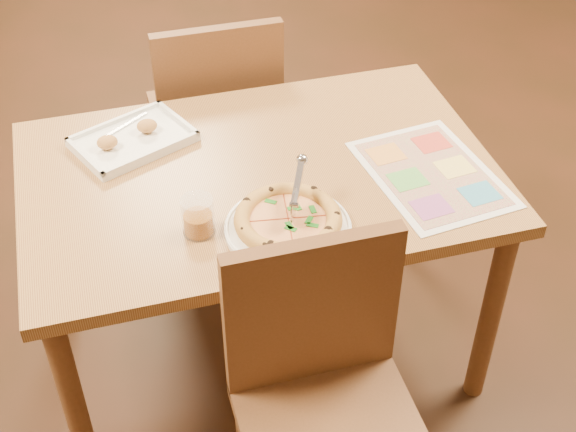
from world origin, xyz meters
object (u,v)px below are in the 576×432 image
object	(u,v)px
chair_near	(323,373)
chair_far	(217,104)
appetizer_tray	(132,140)
pizza	(288,220)
dining_table	(259,195)
plate	(288,229)
pizza_cutter	(297,190)
glass_tumbler	(198,218)
menu	(431,174)

from	to	relation	value
chair_near	chair_far	distance (m)	1.20
appetizer_tray	pizza	bearing A→B (deg)	-55.44
dining_table	plate	size ratio (longest dim) A/B	4.06
plate	appetizer_tray	distance (m)	0.59
dining_table	pizza_cutter	size ratio (longest dim) A/B	8.07
chair_near	pizza_cutter	xyz separation A→B (m)	(0.04, 0.38, 0.25)
chair_far	pizza	world-z (taller)	chair_far
chair_far	plate	world-z (taller)	chair_far
chair_near	glass_tumbler	xyz separation A→B (m)	(-0.21, 0.39, 0.20)
chair_near	appetizer_tray	xyz separation A→B (m)	(-0.32, 0.82, 0.17)
chair_near	appetizer_tray	distance (m)	0.90
dining_table	appetizer_tray	size ratio (longest dim) A/B	3.43
appetizer_tray	glass_tumbler	size ratio (longest dim) A/B	3.68
dining_table	glass_tumbler	size ratio (longest dim) A/B	12.61
chair_near	menu	world-z (taller)	chair_near
chair_far	glass_tumbler	distance (m)	0.86
appetizer_tray	glass_tumbler	xyz separation A→B (m)	(0.11, -0.43, 0.03)
menu	glass_tumbler	bearing A→B (deg)	-174.71
dining_table	pizza	bearing A→B (deg)	-87.04
plate	menu	size ratio (longest dim) A/B	0.72
plate	glass_tumbler	bearing A→B (deg)	164.95
chair_near	appetizer_tray	bearing A→B (deg)	111.02
glass_tumbler	menu	bearing A→B (deg)	5.29
pizza	glass_tumbler	xyz separation A→B (m)	(-0.22, 0.05, 0.01)
pizza_cutter	chair_far	bearing A→B (deg)	28.56
chair_far	glass_tumbler	xyz separation A→B (m)	(-0.21, -0.81, 0.20)
dining_table	pizza_cutter	distance (m)	0.29
pizza_cutter	glass_tumbler	distance (m)	0.26
plate	dining_table	bearing A→B (deg)	92.32
chair_near	pizza_cutter	bearing A→B (deg)	83.26
chair_near	dining_table	bearing A→B (deg)	90.00
chair_far	appetizer_tray	xyz separation A→B (m)	(-0.32, -0.38, 0.17)
dining_table	glass_tumbler	distance (m)	0.32
glass_tumbler	menu	distance (m)	0.66
pizza_cutter	glass_tumbler	size ratio (longest dim) A/B	1.56
glass_tumbler	chair_near	bearing A→B (deg)	-62.53
plate	pizza	distance (m)	0.02
pizza_cutter	menu	xyz separation A→B (m)	(0.41, 0.08, -0.09)
pizza_cutter	appetizer_tray	distance (m)	0.58
plate	pizza_cutter	bearing A→B (deg)	50.26
pizza	glass_tumbler	size ratio (longest dim) A/B	2.65
chair_near	glass_tumbler	size ratio (longest dim) A/B	4.56
appetizer_tray	glass_tumbler	bearing A→B (deg)	-75.45
plate	menu	bearing A→B (deg)	15.05
dining_table	plate	bearing A→B (deg)	-87.68
chair_far	glass_tumbler	bearing A→B (deg)	75.76
pizza	pizza_cutter	xyz separation A→B (m)	(0.03, 0.03, 0.06)
chair_far	glass_tumbler	size ratio (longest dim) A/B	4.56
dining_table	chair_far	bearing A→B (deg)	90.00
pizza_cutter	glass_tumbler	xyz separation A→B (m)	(-0.25, 0.02, -0.05)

